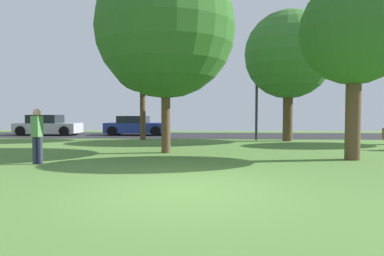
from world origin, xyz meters
The scene contains 10 objects.
ground_plane centered at (0.00, 0.00, 0.00)m, with size 44.00×44.00×0.00m, color #547F38.
road_strip centered at (0.00, 16.00, 0.00)m, with size 44.00×6.40×0.01m, color #28282B.
maple_tree_far centered at (-1.13, 6.13, 4.66)m, with size 5.21×5.21×7.27m.
oak_tree_center centered at (4.73, 11.82, 4.59)m, with size 4.67×4.67×6.95m.
birch_tree_lone centered at (-3.22, 12.20, 4.36)m, with size 3.44×3.44×6.10m.
oak_tree_right centered at (5.13, 4.55, 4.09)m, with size 3.44×3.44×5.86m.
person_catcher centered at (-4.55, 3.11, 0.90)m, with size 0.30×0.33×1.64m.
parked_car_silver centered at (-10.48, 15.84, 0.63)m, with size 4.20×1.94×1.38m.
parked_car_blue centered at (-4.48, 16.15, 0.61)m, with size 4.11×2.00×1.30m.
street_lamp_post centered at (3.11, 12.20, 2.25)m, with size 0.14×0.14×4.50m, color #2D2D33.
Camera 1 is at (0.51, -6.56, 1.52)m, focal length 31.60 mm.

